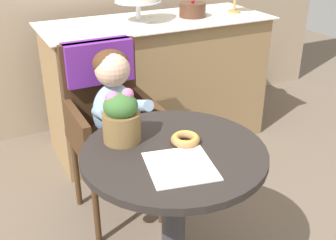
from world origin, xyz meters
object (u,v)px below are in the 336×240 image
(wicker_chair, at_px, (107,104))
(seated_child, at_px, (117,108))
(donut_front, at_px, (185,139))
(round_layer_cake, at_px, (192,10))
(cafe_table, at_px, (174,195))
(flower_vase, at_px, (121,116))

(wicker_chair, distance_m, seated_child, 0.16)
(donut_front, relative_size, round_layer_cake, 0.63)
(donut_front, bearing_deg, cafe_table, -158.36)
(cafe_table, height_order, round_layer_cake, round_layer_cake)
(cafe_table, relative_size, seated_child, 0.99)
(seated_child, distance_m, round_layer_cake, 1.15)
(cafe_table, bearing_deg, wicker_chair, 92.60)
(donut_front, bearing_deg, flower_vase, 147.90)
(cafe_table, relative_size, flower_vase, 3.32)
(wicker_chair, height_order, seated_child, seated_child)
(wicker_chair, bearing_deg, donut_front, -78.96)
(seated_child, xyz_separation_m, donut_front, (0.10, -0.52, 0.06))
(cafe_table, xyz_separation_m, seated_child, (-0.03, 0.55, 0.17))
(wicker_chair, distance_m, flower_vase, 0.59)
(round_layer_cake, bearing_deg, donut_front, -120.64)
(round_layer_cake, bearing_deg, cafe_table, -122.23)
(donut_front, bearing_deg, seated_child, 100.40)
(cafe_table, distance_m, flower_vase, 0.39)
(donut_front, distance_m, flower_vase, 0.27)
(cafe_table, height_order, flower_vase, flower_vase)
(cafe_table, height_order, seated_child, seated_child)
(cafe_table, bearing_deg, round_layer_cake, 57.77)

